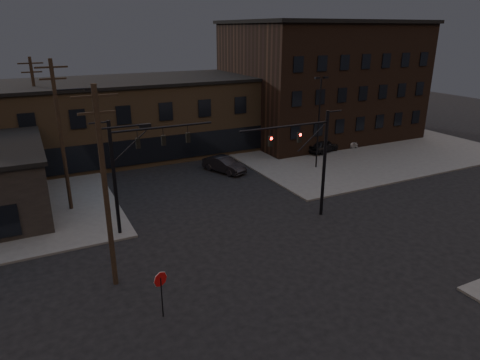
% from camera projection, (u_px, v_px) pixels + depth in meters
% --- Properties ---
extents(ground, '(140.00, 140.00, 0.00)m').
position_uv_depth(ground, '(280.00, 261.00, 26.25)').
color(ground, black).
rests_on(ground, ground).
extents(sidewalk_ne, '(30.00, 30.00, 0.15)m').
position_uv_depth(sidewalk_ne, '(336.00, 140.00, 54.07)').
color(sidewalk_ne, '#474744').
rests_on(sidewalk_ne, ground).
extents(building_row, '(40.00, 12.00, 8.00)m').
position_uv_depth(building_row, '(150.00, 117.00, 48.47)').
color(building_row, brown).
rests_on(building_row, ground).
extents(building_right, '(22.00, 16.00, 14.00)m').
position_uv_depth(building_right, '(320.00, 81.00, 55.12)').
color(building_right, black).
rests_on(building_right, ground).
extents(traffic_signal_near, '(7.12, 0.24, 8.00)m').
position_uv_depth(traffic_signal_near, '(312.00, 154.00, 30.66)').
color(traffic_signal_near, black).
rests_on(traffic_signal_near, ground).
extents(traffic_signal_far, '(7.12, 0.24, 8.00)m').
position_uv_depth(traffic_signal_far, '(133.00, 163.00, 28.46)').
color(traffic_signal_far, black).
rests_on(traffic_signal_far, ground).
extents(stop_sign, '(0.72, 0.33, 2.48)m').
position_uv_depth(stop_sign, '(161.00, 284.00, 20.57)').
color(stop_sign, black).
rests_on(stop_sign, ground).
extents(utility_pole_near, '(3.70, 0.28, 11.00)m').
position_uv_depth(utility_pole_near, '(106.00, 185.00, 21.97)').
color(utility_pole_near, black).
rests_on(utility_pole_near, ground).
extents(utility_pole_mid, '(3.70, 0.28, 11.50)m').
position_uv_depth(utility_pole_mid, '(62.00, 134.00, 31.55)').
color(utility_pole_mid, black).
rests_on(utility_pole_mid, ground).
extents(utility_pole_far, '(2.20, 0.28, 11.00)m').
position_uv_depth(utility_pole_far, '(38.00, 113.00, 41.31)').
color(utility_pole_far, black).
rests_on(utility_pole_far, ground).
extents(lot_light_a, '(1.50, 0.28, 9.14)m').
position_uv_depth(lot_light_a, '(319.00, 115.00, 41.70)').
color(lot_light_a, black).
rests_on(lot_light_a, ground).
extents(lot_light_b, '(1.50, 0.28, 9.14)m').
position_uv_depth(lot_light_b, '(335.00, 103.00, 48.46)').
color(lot_light_b, black).
rests_on(lot_light_b, ground).
extents(parked_car_lot_a, '(4.71, 2.95, 1.50)m').
position_uv_depth(parked_car_lot_a, '(323.00, 146.00, 48.57)').
color(parked_car_lot_a, black).
rests_on(parked_car_lot_a, sidewalk_ne).
extents(parked_car_lot_b, '(4.39, 2.83, 1.18)m').
position_uv_depth(parked_car_lot_b, '(341.00, 142.00, 50.58)').
color(parked_car_lot_b, silver).
rests_on(parked_car_lot_b, sidewalk_ne).
extents(car_crossing, '(3.28, 4.89, 1.52)m').
position_uv_depth(car_crossing, '(224.00, 165.00, 42.22)').
color(car_crossing, black).
rests_on(car_crossing, ground).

